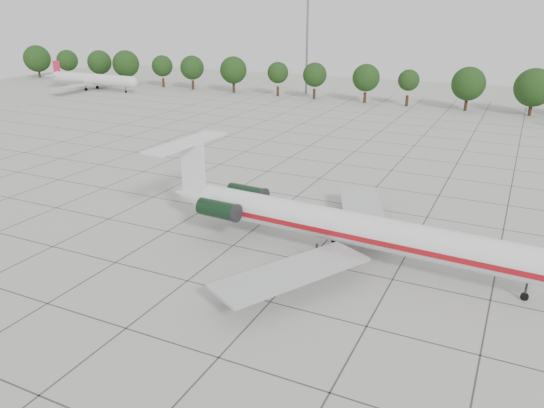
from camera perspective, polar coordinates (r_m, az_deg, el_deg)
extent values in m
plane|color=#AEADA6|center=(53.01, -4.21, -4.48)|extent=(260.00, 260.00, 0.00)
cube|color=#383838|center=(65.40, 2.32, 0.56)|extent=(170.00, 170.00, 0.02)
cylinder|color=silver|center=(49.22, 8.97, -2.64)|extent=(33.15, 5.02, 3.03)
cone|color=silver|center=(57.85, -8.70, 0.97)|extent=(4.76, 3.30, 3.03)
cube|color=maroon|center=(50.65, 9.57, -2.28)|extent=(32.06, 2.00, 0.50)
cube|color=maroon|center=(47.99, 8.30, -3.53)|extent=(32.06, 2.00, 0.50)
cube|color=#B7BABC|center=(57.62, 9.69, -0.48)|extent=(8.98, 14.35, 0.28)
cube|color=#B7BABC|center=(43.71, 2.15, -7.33)|extent=(10.27, 14.11, 0.28)
cube|color=black|center=(56.33, -2.99, 0.94)|extent=(2.09, 1.31, 0.23)
cylinder|color=black|center=(56.84, -2.64, 1.13)|extent=(4.50, 2.01, 1.74)
cube|color=black|center=(53.10, -5.35, -0.38)|extent=(2.09, 1.31, 0.23)
cylinder|color=black|center=(52.62, -5.74, -0.60)|extent=(4.50, 2.01, 1.74)
cube|color=silver|center=(56.58, -8.50, 3.96)|extent=(2.95, 0.43, 5.51)
cube|color=silver|center=(56.29, -9.16, 6.55)|extent=(3.41, 11.16, 0.20)
cylinder|color=black|center=(47.85, 25.62, -8.40)|extent=(0.19, 0.19, 1.74)
cylinder|color=black|center=(48.11, 25.52, -8.98)|extent=(0.66, 0.30, 0.64)
cylinder|color=black|center=(52.96, 6.98, -3.19)|extent=(0.23, 0.23, 1.65)
cylinder|color=black|center=(53.26, 6.95, -3.91)|extent=(0.95, 0.61, 0.92)
cylinder|color=black|center=(48.97, 4.82, -5.18)|extent=(0.23, 0.23, 1.65)
cylinder|color=black|center=(49.29, 4.79, -5.94)|extent=(0.95, 0.61, 0.92)
cylinder|color=silver|center=(159.31, -18.66, 12.61)|extent=(27.20, 3.00, 3.00)
cube|color=#B7BABC|center=(160.15, -18.88, 12.19)|extent=(3.50, 27.20, 0.25)
cube|color=#D71642|center=(168.59, -22.16, 13.47)|extent=(2.40, 0.25, 3.60)
cylinder|color=black|center=(161.90, -18.28, 11.83)|extent=(0.80, 0.45, 0.80)
cylinder|color=black|center=(158.79, -19.37, 11.55)|extent=(0.80, 0.45, 0.80)
cylinder|color=#332114|center=(194.05, -23.74, 12.72)|extent=(0.70, 0.70, 2.50)
sphere|color=black|center=(193.59, -23.95, 14.10)|extent=(8.44, 8.44, 8.44)
cylinder|color=#332114|center=(184.36, -20.97, 12.75)|extent=(0.70, 0.70, 2.50)
sphere|color=black|center=(183.87, -21.16, 14.21)|extent=(6.44, 6.44, 6.44)
cylinder|color=#332114|center=(175.12, -17.89, 12.76)|extent=(0.70, 0.70, 2.50)
sphere|color=black|center=(174.60, -18.07, 14.29)|extent=(7.14, 7.14, 7.14)
cylinder|color=#332114|center=(168.34, -15.29, 12.73)|extent=(0.70, 0.70, 2.50)
sphere|color=black|center=(167.80, -15.44, 14.33)|extent=(7.79, 7.79, 7.79)
cylinder|color=#332114|center=(160.10, -11.60, 12.65)|extent=(0.70, 0.70, 2.50)
sphere|color=black|center=(159.54, -11.73, 14.34)|extent=(5.94, 5.94, 5.94)
cylinder|color=#332114|center=(154.21, -8.50, 12.55)|extent=(0.70, 0.70, 2.50)
sphere|color=black|center=(153.63, -8.59, 14.30)|extent=(6.57, 6.57, 6.57)
cylinder|color=#332114|center=(147.28, -4.13, 12.34)|extent=(0.70, 0.70, 2.50)
sphere|color=black|center=(146.67, -4.18, 14.18)|extent=(7.15, 7.15, 7.15)
cylinder|color=#332114|center=(141.25, 0.63, 12.04)|extent=(0.70, 0.70, 2.50)
sphere|color=black|center=(140.62, 0.64, 13.95)|extent=(5.43, 5.43, 5.43)
cylinder|color=#332114|center=(137.28, 4.56, 11.72)|extent=(0.70, 0.70, 2.50)
sphere|color=black|center=(136.63, 4.62, 13.69)|extent=(5.99, 5.99, 5.99)
cylinder|color=#332114|center=(133.13, 9.95, 11.20)|extent=(0.70, 0.70, 2.50)
sphere|color=black|center=(132.45, 10.08, 13.23)|extent=(6.50, 6.50, 6.50)
cylinder|color=#332114|center=(130.74, 14.31, 10.71)|extent=(0.70, 0.70, 2.50)
sphere|color=black|center=(130.05, 14.49, 12.77)|extent=(4.93, 4.93, 4.93)
cylinder|color=#332114|center=(128.79, 20.11, 9.96)|extent=(0.70, 0.70, 2.50)
sphere|color=black|center=(128.09, 20.38, 12.04)|extent=(7.40, 7.40, 7.40)
cylinder|color=#332114|center=(128.17, 26.01, 9.09)|extent=(0.70, 0.70, 2.50)
sphere|color=black|center=(127.47, 26.35, 11.17)|extent=(8.08, 8.08, 8.08)
cylinder|color=slate|center=(144.37, 3.78, 16.68)|extent=(0.56, 0.56, 25.00)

